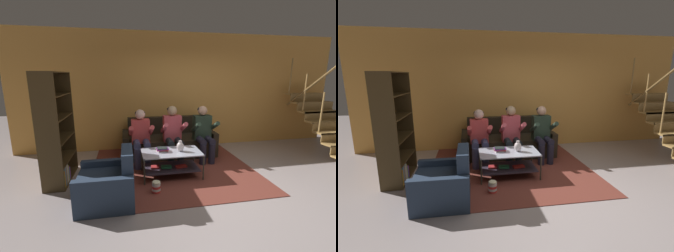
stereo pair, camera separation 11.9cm
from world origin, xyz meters
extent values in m
plane|color=#A99C9C|center=(0.00, 0.00, 0.00)|extent=(16.80, 16.80, 0.00)
cube|color=#E3A14A|center=(0.00, 2.46, 1.45)|extent=(8.40, 0.12, 2.90)
cube|color=#AE8548|center=(3.23, 1.21, 0.78)|extent=(1.05, 0.27, 0.04)
cube|color=olive|center=(3.23, 1.09, 0.70)|extent=(1.05, 0.02, 0.20)
cube|color=#AE8548|center=(3.23, 1.49, 0.98)|extent=(1.05, 0.27, 0.04)
cube|color=olive|center=(3.23, 1.36, 0.90)|extent=(1.05, 0.02, 0.20)
cube|color=#AE8548|center=(3.23, 1.76, 1.18)|extent=(1.05, 0.27, 0.04)
cube|color=olive|center=(3.23, 1.63, 1.10)|extent=(1.05, 0.02, 0.20)
cube|color=#AE8548|center=(3.23, 2.03, 1.38)|extent=(1.05, 0.27, 0.04)
cube|color=olive|center=(3.23, 1.90, 1.30)|extent=(1.05, 0.02, 0.20)
cylinder|color=#AE8548|center=(2.74, 0.94, 1.05)|extent=(0.04, 0.04, 0.90)
cylinder|color=#AE8548|center=(2.74, 1.49, 1.45)|extent=(0.04, 0.04, 0.90)
cylinder|color=#AE8548|center=(2.74, 2.03, 1.85)|extent=(0.04, 0.04, 0.90)
cylinder|color=olive|center=(2.74, 1.21, 1.70)|extent=(0.05, 1.66, 1.24)
cube|color=#2B2519|center=(-0.56, 1.79, 0.22)|extent=(1.88, 0.90, 0.44)
cube|color=black|center=(-0.56, 2.15, 0.65)|extent=(1.88, 0.18, 0.41)
cube|color=#2B2519|center=(-1.57, 1.79, 0.28)|extent=(0.13, 0.90, 0.56)
cube|color=#2B2519|center=(0.45, 1.79, 0.28)|extent=(0.13, 0.90, 0.56)
cylinder|color=#3D4065|center=(-1.34, 1.03, 0.22)|extent=(0.14, 0.14, 0.44)
cylinder|color=#3D4065|center=(-1.14, 1.03, 0.22)|extent=(0.14, 0.14, 0.44)
cylinder|color=#3D4065|center=(-1.34, 1.21, 0.49)|extent=(0.14, 0.42, 0.14)
cylinder|color=#3D4065|center=(-1.14, 1.21, 0.49)|extent=(0.14, 0.42, 0.14)
cube|color=#C64342|center=(-1.24, 1.42, 0.70)|extent=(0.38, 0.22, 0.51)
cylinder|color=#C64342|center=(-1.45, 1.24, 0.75)|extent=(0.09, 0.49, 0.31)
cylinder|color=#C64342|center=(-1.04, 1.24, 0.75)|extent=(0.09, 0.49, 0.31)
sphere|color=beige|center=(-1.24, 1.42, 1.05)|extent=(0.21, 0.21, 0.21)
ellipsoid|color=black|center=(-1.24, 1.44, 1.08)|extent=(0.21, 0.21, 0.13)
cylinder|color=#1D2429|center=(-0.66, 1.03, 0.22)|extent=(0.14, 0.14, 0.44)
cylinder|color=#1D2429|center=(-0.46, 1.03, 0.22)|extent=(0.14, 0.14, 0.44)
cylinder|color=#1D2429|center=(-0.66, 1.21, 0.49)|extent=(0.14, 0.42, 0.14)
cylinder|color=#1D2429|center=(-0.46, 1.21, 0.49)|extent=(0.14, 0.42, 0.14)
cube|color=#BC4750|center=(-0.56, 1.42, 0.73)|extent=(0.38, 0.22, 0.56)
cylinder|color=#BC4750|center=(-0.76, 1.24, 0.78)|extent=(0.09, 0.49, 0.31)
cylinder|color=#BC4750|center=(-0.36, 1.24, 0.78)|extent=(0.09, 0.49, 0.31)
sphere|color=tan|center=(-0.56, 1.42, 1.11)|extent=(0.21, 0.21, 0.21)
ellipsoid|color=black|center=(-0.56, 1.44, 1.14)|extent=(0.21, 0.21, 0.13)
cylinder|color=#232232|center=(0.03, 1.03, 0.22)|extent=(0.14, 0.14, 0.44)
cylinder|color=#232232|center=(0.23, 1.03, 0.22)|extent=(0.14, 0.14, 0.44)
cylinder|color=#232232|center=(0.03, 1.21, 0.49)|extent=(0.14, 0.42, 0.14)
cylinder|color=#232232|center=(0.23, 1.21, 0.49)|extent=(0.14, 0.42, 0.14)
cube|color=#26372A|center=(0.13, 1.42, 0.72)|extent=(0.38, 0.22, 0.55)
cylinder|color=#26372A|center=(-0.08, 1.24, 0.77)|extent=(0.09, 0.49, 0.31)
cylinder|color=#26372A|center=(0.33, 1.24, 0.77)|extent=(0.09, 0.49, 0.31)
sphere|color=tan|center=(0.13, 1.42, 1.10)|extent=(0.21, 0.21, 0.21)
ellipsoid|color=black|center=(0.13, 1.44, 1.12)|extent=(0.21, 0.21, 0.13)
cube|color=#AFB3C4|center=(-0.74, 0.62, 0.47)|extent=(1.09, 0.62, 0.02)
cube|color=#362E3A|center=(-0.74, 0.62, 0.17)|extent=(1.00, 0.57, 0.02)
cylinder|color=#36372B|center=(-1.27, 0.32, 0.24)|extent=(0.03, 0.03, 0.48)
cylinder|color=#36372B|center=(-0.22, 0.32, 0.24)|extent=(0.03, 0.03, 0.48)
cylinder|color=#36372B|center=(-1.27, 0.91, 0.24)|extent=(0.03, 0.03, 0.48)
cylinder|color=#36372B|center=(-0.22, 0.91, 0.24)|extent=(0.03, 0.03, 0.48)
cube|color=red|center=(-1.05, 0.63, 0.19)|extent=(0.17, 0.15, 0.03)
cube|color=#2E8A53|center=(-0.84, 0.60, 0.19)|extent=(0.20, 0.14, 0.03)
cube|color=red|center=(-0.56, 0.56, 0.19)|extent=(0.22, 0.14, 0.03)
cube|color=brown|center=(-0.65, 1.10, 0.01)|extent=(3.17, 3.17, 0.01)
cube|color=#7F585D|center=(-0.65, 1.10, 0.01)|extent=(1.74, 1.74, 0.00)
ellipsoid|color=silver|center=(-0.58, 0.59, 0.57)|extent=(0.13, 0.13, 0.18)
cylinder|color=silver|center=(-0.58, 0.59, 0.66)|extent=(0.06, 0.06, 0.04)
cube|color=silver|center=(-0.91, 0.65, 0.49)|extent=(0.22, 0.17, 0.02)
cube|color=#D33B34|center=(-0.90, 0.66, 0.51)|extent=(0.24, 0.16, 0.02)
cube|color=purple|center=(-0.90, 0.65, 0.53)|extent=(0.22, 0.15, 0.02)
cube|color=#222B2A|center=(-0.91, 0.64, 0.55)|extent=(0.19, 0.16, 0.02)
cube|color=#46351B|center=(-2.74, 0.36, 0.96)|extent=(0.35, 0.02, 1.91)
cube|color=#46351B|center=(-2.73, 1.37, 0.96)|extent=(0.35, 0.02, 1.91)
cube|color=#46351B|center=(-2.90, 0.87, 0.96)|extent=(0.03, 1.03, 1.91)
cube|color=#46351B|center=(-2.73, 0.86, 0.01)|extent=(0.36, 0.99, 0.02)
cube|color=#46351B|center=(-2.73, 0.86, 0.38)|extent=(0.36, 0.99, 0.02)
cube|color=#46351B|center=(-2.73, 0.86, 0.76)|extent=(0.36, 0.99, 0.02)
cube|color=#46351B|center=(-2.73, 0.86, 1.15)|extent=(0.36, 0.99, 0.02)
cube|color=#46351B|center=(-2.73, 0.86, 1.53)|extent=(0.36, 0.99, 0.02)
cube|color=#46351B|center=(-2.73, 0.86, 1.90)|extent=(0.36, 0.99, 0.02)
cube|color=red|center=(-2.74, 0.40, 0.15)|extent=(0.31, 0.04, 0.26)
cube|color=#AFAD3E|center=(-2.70, 0.45, 0.14)|extent=(0.24, 0.03, 0.24)
cube|color=orange|center=(-2.71, 0.48, 0.16)|extent=(0.26, 0.03, 0.28)
cube|color=#79A1B5|center=(-2.72, 0.54, 0.18)|extent=(0.29, 0.05, 0.32)
cube|color=#A17B53|center=(-2.73, 0.60, 0.16)|extent=(0.31, 0.04, 0.28)
cube|color=silver|center=(-2.70, 0.65, 0.18)|extent=(0.25, 0.05, 0.32)
cube|color=silver|center=(-2.73, 0.70, 0.17)|extent=(0.32, 0.03, 0.31)
cube|color=#B1BB3F|center=(-2.70, 0.74, 0.16)|extent=(0.25, 0.03, 0.28)
cube|color=#295BAF|center=(-2.73, 0.77, 0.13)|extent=(0.31, 0.03, 0.22)
cube|color=purple|center=(-2.70, 0.82, 0.13)|extent=(0.26, 0.04, 0.22)
cube|color=#27374E|center=(-1.87, -0.08, 0.22)|extent=(0.81, 0.61, 0.43)
cube|color=#27374E|center=(-1.55, -0.09, 0.62)|extent=(0.17, 0.60, 0.38)
cube|color=#27374E|center=(-1.87, 0.27, 0.27)|extent=(0.80, 0.12, 0.53)
cube|color=#27374E|center=(-1.88, -0.44, 0.27)|extent=(0.80, 0.12, 0.53)
cylinder|color=red|center=(-1.11, 0.04, 0.02)|extent=(0.14, 0.14, 0.04)
cylinder|color=white|center=(-1.11, 0.04, 0.06)|extent=(0.14, 0.14, 0.04)
cylinder|color=red|center=(-1.11, 0.04, 0.10)|extent=(0.14, 0.14, 0.04)
cylinder|color=white|center=(-1.11, 0.04, 0.14)|extent=(0.14, 0.14, 0.04)
ellipsoid|color=beige|center=(-1.11, 0.04, 0.18)|extent=(0.13, 0.13, 0.05)
camera|label=1|loc=(-1.56, -3.24, 1.84)|focal=24.00mm
camera|label=2|loc=(-1.44, -3.26, 1.84)|focal=24.00mm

